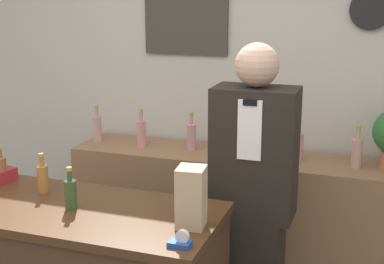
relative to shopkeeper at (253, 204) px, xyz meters
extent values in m
cube|color=beige|center=(-0.44, 0.95, 0.50)|extent=(5.20, 0.06, 2.70)
cube|color=#3E3A2F|center=(-0.70, 0.90, 0.89)|extent=(0.60, 0.02, 0.40)
cylinder|color=black|center=(0.50, 0.90, 1.00)|extent=(0.25, 0.03, 0.25)
cube|color=#8E6642|center=(-0.24, 0.65, -0.40)|extent=(2.27, 0.46, 0.92)
cube|color=#432815|center=(-0.72, -0.59, 0.09)|extent=(1.36, 0.63, 0.04)
cube|color=black|center=(0.00, 0.00, 0.29)|extent=(0.43, 0.26, 0.69)
cube|color=white|center=(0.00, -0.13, 0.44)|extent=(0.12, 0.01, 0.30)
cube|color=black|center=(0.00, -0.14, 0.58)|extent=(0.07, 0.01, 0.03)
sphere|color=tan|center=(0.00, 0.00, 0.75)|extent=(0.23, 0.23, 0.23)
cube|color=tan|center=(-0.14, -0.61, 0.25)|extent=(0.13, 0.14, 0.27)
cube|color=#1E4799|center=(-0.12, -0.80, 0.12)|extent=(0.09, 0.06, 0.02)
cylinder|color=silver|center=(-0.11, -0.80, 0.16)|extent=(0.06, 0.02, 0.06)
cube|color=maroon|center=(-1.30, -0.40, 0.15)|extent=(0.13, 0.15, 0.07)
cylinder|color=brown|center=(-1.28, -0.41, 0.18)|extent=(0.06, 0.06, 0.14)
cylinder|color=brown|center=(-1.28, -0.41, 0.28)|extent=(0.02, 0.02, 0.05)
cylinder|color=#A46930|center=(-0.99, -0.46, 0.18)|extent=(0.06, 0.06, 0.14)
cylinder|color=#A46930|center=(-0.99, -0.46, 0.28)|extent=(0.02, 0.02, 0.05)
cylinder|color=#B29933|center=(-0.99, -0.46, 0.31)|extent=(0.02, 0.02, 0.02)
cylinder|color=#314C25|center=(-0.74, -0.61, 0.18)|extent=(0.06, 0.06, 0.14)
cylinder|color=#314C25|center=(-0.74, -0.61, 0.28)|extent=(0.02, 0.02, 0.05)
cylinder|color=#B29933|center=(-0.74, -0.61, 0.31)|extent=(0.02, 0.02, 0.02)
cylinder|color=tan|center=(-1.30, 0.66, 0.15)|extent=(0.06, 0.06, 0.18)
cylinder|color=tan|center=(-1.30, 0.66, 0.27)|extent=(0.02, 0.02, 0.06)
cylinder|color=#B29933|center=(-1.30, 0.66, 0.32)|extent=(0.03, 0.03, 0.02)
cylinder|color=tan|center=(-0.94, 0.64, 0.15)|extent=(0.06, 0.06, 0.18)
cylinder|color=tan|center=(-0.94, 0.64, 0.27)|extent=(0.02, 0.02, 0.06)
cylinder|color=#B29933|center=(-0.94, 0.64, 0.32)|extent=(0.03, 0.03, 0.02)
cylinder|color=tan|center=(-0.58, 0.66, 0.15)|extent=(0.06, 0.06, 0.18)
cylinder|color=tan|center=(-0.58, 0.66, 0.27)|extent=(0.02, 0.02, 0.06)
cylinder|color=#B29933|center=(-0.58, 0.66, 0.32)|extent=(0.03, 0.03, 0.02)
cylinder|color=tan|center=(-0.22, 0.67, 0.15)|extent=(0.06, 0.06, 0.18)
cylinder|color=tan|center=(-0.22, 0.67, 0.27)|extent=(0.02, 0.02, 0.06)
cylinder|color=#B29933|center=(-0.22, 0.67, 0.32)|extent=(0.03, 0.03, 0.02)
cylinder|color=tan|center=(0.14, 0.67, 0.15)|extent=(0.06, 0.06, 0.18)
cylinder|color=tan|center=(0.14, 0.67, 0.27)|extent=(0.02, 0.02, 0.06)
cylinder|color=#B29933|center=(0.14, 0.67, 0.32)|extent=(0.03, 0.03, 0.02)
cylinder|color=tan|center=(0.49, 0.64, 0.15)|extent=(0.06, 0.06, 0.18)
cylinder|color=tan|center=(0.49, 0.64, 0.27)|extent=(0.02, 0.02, 0.06)
cylinder|color=#B29933|center=(0.49, 0.64, 0.32)|extent=(0.03, 0.03, 0.02)
camera|label=1|loc=(0.57, -2.64, 1.08)|focal=50.00mm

